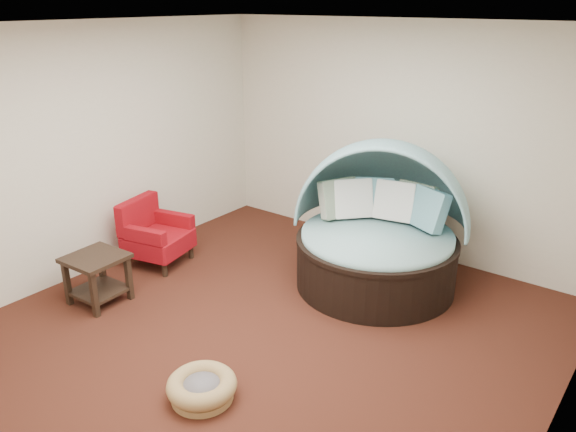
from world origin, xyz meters
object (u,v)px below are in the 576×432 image
Objects in this scene: canopy_daybed at (379,220)px; side_table at (97,272)px; pet_basket at (202,387)px; red_armchair at (154,234)px.

side_table is at bearing -154.38° from canopy_daybed.
canopy_daybed is 3.49× the size of pet_basket.
pet_basket is 0.81× the size of red_armchair.
red_armchair reaches higher than pet_basket.
pet_basket is (-0.13, -2.62, -0.64)m from canopy_daybed.
canopy_daybed is at bearing 45.97° from side_table.
side_table is at bearing -87.54° from red_armchair.
side_table is (-2.10, -2.17, -0.41)m from canopy_daybed.
pet_basket is 1.14× the size of side_table.
red_armchair is 1.03m from side_table.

